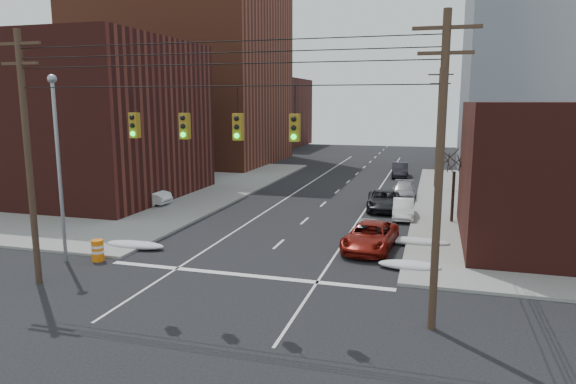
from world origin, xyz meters
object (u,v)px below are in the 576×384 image
Objects in this scene: parked_car_d at (404,191)px; lot_car_d at (152,182)px; parked_car_f at (400,170)px; parked_car_e at (400,170)px; lot_car_c at (95,188)px; construction_barrel at (98,250)px; parked_car_c at (384,200)px; lot_car_b at (171,178)px; parked_car_b at (403,209)px; lot_car_a at (141,194)px; red_pickup at (370,236)px; parked_car_a at (367,231)px.

lot_car_d is (-22.30, -2.24, 0.13)m from parked_car_d.
parked_car_f is at bearing 93.51° from parked_car_d.
lot_car_c is (-23.69, -19.85, 0.19)m from parked_car_e.
lot_car_d reaches higher than construction_barrel.
parked_car_c is 21.06m from lot_car_b.
parked_car_b is 3.69× the size of construction_barrel.
parked_car_c is 1.11× the size of lot_car_a.
parked_car_f is at bearing 95.69° from red_pickup.
parked_car_e is 28.30m from lot_car_a.
red_pickup is 25.58m from lot_car_c.
lot_car_b is 23.03m from construction_barrel.
lot_car_d is at bearing -172.32° from lot_car_b.
lot_car_b is at bearing 142.59° from parked_car_a.
parked_car_c is at bearing 52.58° from construction_barrel.
lot_car_d is (2.56, 4.74, -0.09)m from lot_car_c.
parked_car_e is at bearing 91.53° from parked_car_b.
parked_car_c is 1.07× the size of lot_car_b.
parked_car_a reaches higher than parked_car_d.
parked_car_f is at bearing 69.57° from construction_barrel.
red_pickup is 19.86m from lot_car_a.
lot_car_a is (-18.25, -21.36, 0.15)m from parked_car_f.
lot_car_a is (-18.59, 6.99, 0.18)m from red_pickup.
parked_car_c is at bearing 96.79° from red_pickup.
parked_car_b is 23.29m from lot_car_b.
parked_car_b is (1.26, 8.30, -0.07)m from red_pickup.
construction_barrel is at bearing -175.07° from lot_car_d.
red_pickup is at bearing -91.25° from parked_car_e.
lot_car_d is (-0.68, -2.29, -0.02)m from lot_car_b.
lot_car_c reaches higher than parked_car_b.
lot_car_b is (-20.45, 5.03, 0.10)m from parked_car_c.
parked_car_a is at bearing -105.76° from parked_car_b.
parked_car_e is 0.85× the size of lot_car_b.
parked_car_f is (0.00, 27.10, 0.09)m from parked_car_a.
lot_car_c is (-5.44, 1.78, -0.02)m from lot_car_a.
parked_car_e is 30.91m from lot_car_c.
parked_car_f reaches higher than parked_car_e.
parked_car_f is (-1.17, 12.61, 0.10)m from parked_car_d.
red_pickup is 1.29m from parked_car_a.
red_pickup is at bearing -140.58° from lot_car_d.
parked_car_d is 12.66m from parked_car_f.
parked_car_e is 25.98m from lot_car_d.
parked_car_e reaches higher than parked_car_d.
lot_car_a is 0.91× the size of lot_car_c.
parked_car_d reaches higher than construction_barrel.
lot_car_b reaches higher than parked_car_d.
lot_car_b reaches higher than construction_barrel.
parked_car_f is 4.30× the size of construction_barrel.
lot_car_a is at bearing -179.21° from parked_car_b.
lot_car_c is at bearing 179.90° from parked_car_c.
parked_car_b is 0.79× the size of lot_car_c.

